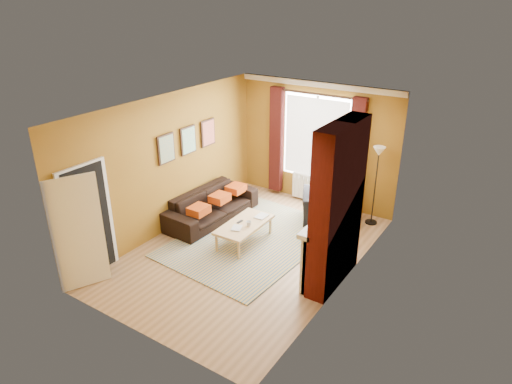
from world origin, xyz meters
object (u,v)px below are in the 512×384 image
wicker_stool (324,209)px  floor_lamp (378,164)px  sofa (212,206)px  armchair (327,208)px  coffee_table (244,225)px

wicker_stool → floor_lamp: (0.95, 0.39, 1.11)m
sofa → armchair: 2.48m
armchair → coffee_table: 1.95m
armchair → coffee_table: (-0.99, -1.68, 0.04)m
armchair → wicker_stool: armchair is taller
floor_lamp → coffee_table: bearing=-129.8°
coffee_table → wicker_stool: (0.86, 1.79, -0.14)m
sofa → coffee_table: size_ratio=1.74×
coffee_table → wicker_stool: bearing=63.2°
coffee_table → floor_lamp: size_ratio=0.75×
wicker_stool → armchair: bearing=-41.1°
wicker_stool → floor_lamp: floor_lamp is taller
sofa → armchair: size_ratio=2.15×
sofa → wicker_stool: (2.02, 1.34, -0.09)m
armchair → wicker_stool: 0.19m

